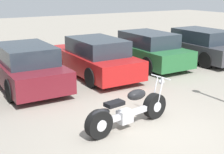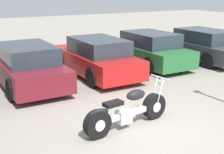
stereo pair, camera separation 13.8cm
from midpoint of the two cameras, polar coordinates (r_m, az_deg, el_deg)
ground_plane at (r=7.29m, az=8.66°, el=-9.68°), size 60.00×60.00×0.00m
motorcycle at (r=7.22m, az=3.22°, el=-6.31°), size 2.36×0.73×1.04m
parked_car_maroon at (r=10.61m, az=-15.00°, el=1.98°), size 1.81×4.40×1.40m
parked_car_red at (r=11.51m, az=-2.58°, el=3.59°), size 1.81×4.40×1.40m
parked_car_green at (r=13.14m, az=6.75°, el=5.04°), size 1.81×4.40×1.40m
parked_car_dark_grey at (r=14.49m, az=16.05°, el=5.55°), size 1.81×4.40×1.40m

